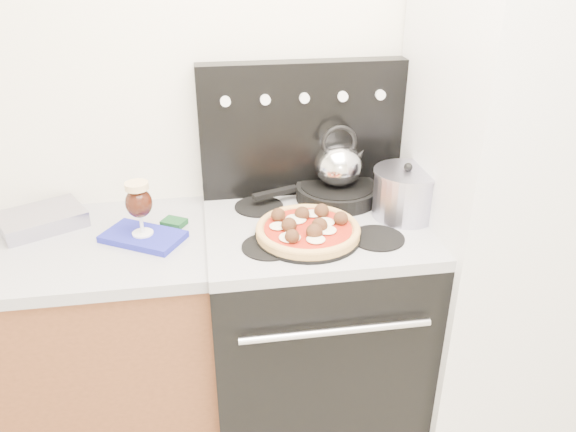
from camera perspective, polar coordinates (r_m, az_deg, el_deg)
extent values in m
cube|color=white|center=(2.13, -1.00, 11.20)|extent=(3.50, 0.01, 2.50)
cube|color=brown|center=(2.34, -26.04, -12.99)|extent=(1.45, 0.60, 0.86)
cube|color=black|center=(2.23, 2.48, -11.66)|extent=(0.76, 0.65, 0.88)
cube|color=#ADADB2|center=(1.97, 2.74, -1.14)|extent=(0.76, 0.65, 0.04)
cube|color=black|center=(2.12, 1.40, 8.81)|extent=(0.76, 0.08, 0.50)
cube|color=silver|center=(2.17, 21.31, 1.16)|extent=(0.64, 0.68, 1.90)
cube|color=silver|center=(2.15, -23.73, -0.30)|extent=(0.33, 0.30, 0.05)
cube|color=#1E229E|center=(1.95, -14.49, -2.06)|extent=(0.31, 0.27, 0.02)
cylinder|color=black|center=(1.86, 2.03, -2.02)|extent=(0.35, 0.35, 0.01)
cylinder|color=black|center=(2.13, 5.01, 2.42)|extent=(0.40, 0.40, 0.06)
cylinder|color=#AEABC3|center=(2.02, 11.83, 2.14)|extent=(0.27, 0.27, 0.16)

